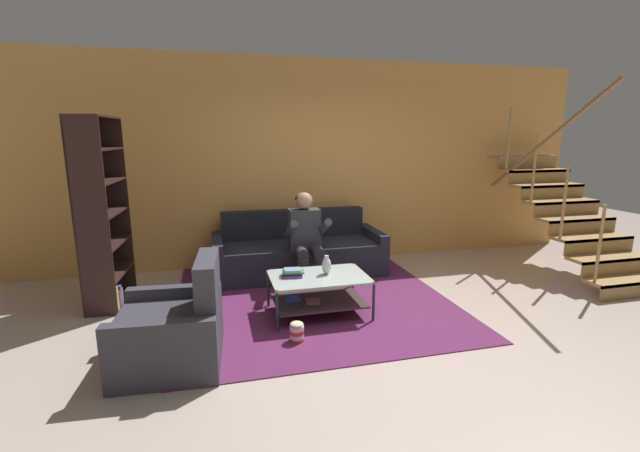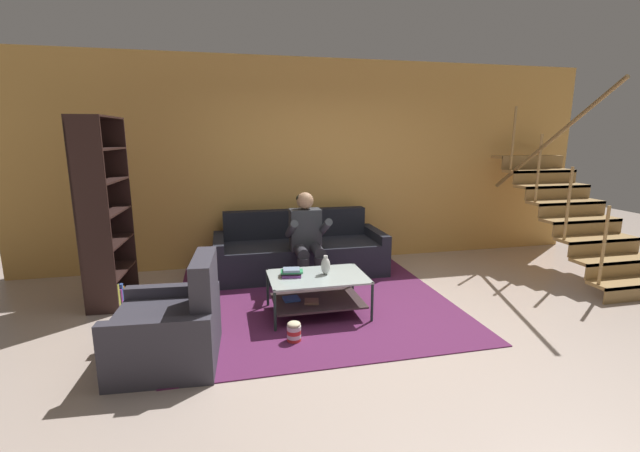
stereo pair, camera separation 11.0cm
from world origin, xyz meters
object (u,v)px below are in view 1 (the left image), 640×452
(person_seated_center, at_px, (306,236))
(armchair, at_px, (175,330))
(bookshelf, at_px, (99,224))
(popcorn_tub, at_px, (297,332))
(book_stack, at_px, (293,273))
(coffee_table, at_px, (318,289))
(couch, at_px, (298,253))
(vase, at_px, (327,265))

(person_seated_center, bearing_deg, armchair, -133.37)
(bookshelf, xyz_separation_m, popcorn_tub, (1.88, -1.44, -0.82))
(person_seated_center, height_order, popcorn_tub, person_seated_center)
(book_stack, relative_size, armchair, 0.27)
(person_seated_center, bearing_deg, coffee_table, -94.84)
(person_seated_center, relative_size, book_stack, 4.71)
(couch, relative_size, armchair, 2.44)
(armchair, height_order, popcorn_tub, armchair)
(couch, height_order, armchair, armchair)
(person_seated_center, relative_size, armchair, 1.25)
(person_seated_center, bearing_deg, book_stack, -111.86)
(person_seated_center, distance_m, coffee_table, 0.95)
(couch, height_order, popcorn_tub, couch)
(armchair, bearing_deg, person_seated_center, 46.63)
(vase, xyz_separation_m, popcorn_tub, (-0.44, -0.60, -0.42))
(couch, xyz_separation_m, book_stack, (-0.33, -1.35, 0.17))
(vase, distance_m, popcorn_tub, 0.85)
(vase, distance_m, armchair, 1.65)
(couch, distance_m, bookshelf, 2.44)
(armchair, bearing_deg, bookshelf, 118.80)
(coffee_table, distance_m, bookshelf, 2.47)
(coffee_table, bearing_deg, armchair, -154.43)
(couch, bearing_deg, person_seated_center, -90.00)
(book_stack, distance_m, armchair, 1.34)
(coffee_table, relative_size, popcorn_tub, 5.20)
(couch, relative_size, popcorn_tub, 11.70)
(couch, distance_m, coffee_table, 1.40)
(couch, distance_m, armchair, 2.52)
(coffee_table, height_order, bookshelf, bookshelf)
(couch, bearing_deg, armchair, -125.14)
(coffee_table, bearing_deg, person_seated_center, 85.16)
(coffee_table, xyz_separation_m, book_stack, (-0.26, 0.05, 0.18))
(coffee_table, height_order, vase, vase)
(person_seated_center, xyz_separation_m, coffee_table, (-0.07, -0.88, -0.36))
(coffee_table, xyz_separation_m, bookshelf, (-2.22, 0.88, 0.63))
(person_seated_center, bearing_deg, couch, 90.00)
(popcorn_tub, bearing_deg, armchair, -174.56)
(coffee_table, bearing_deg, couch, 86.97)
(book_stack, bearing_deg, person_seated_center, 68.14)
(coffee_table, distance_m, popcorn_tub, 0.68)
(coffee_table, distance_m, armchair, 1.53)
(vase, bearing_deg, armchair, -154.86)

